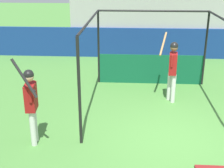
% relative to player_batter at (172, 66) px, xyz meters
% --- Properties ---
extents(ground_plane, '(60.00, 60.00, 0.00)m').
position_rel_player_batter_xyz_m(ground_plane, '(-0.15, -2.38, -1.12)').
color(ground_plane, '#477F38').
extents(outfield_wall, '(24.00, 0.12, 1.33)m').
position_rel_player_batter_xyz_m(outfield_wall, '(-0.15, 4.89, -0.45)').
color(outfield_wall, navy).
rests_on(outfield_wall, ground).
extents(bleacher_section, '(7.60, 2.40, 2.61)m').
position_rel_player_batter_xyz_m(bleacher_section, '(-0.15, 6.15, 0.19)').
color(bleacher_section, '#9E9E99').
rests_on(bleacher_section, ground).
extents(batting_cage, '(3.68, 4.19, 2.54)m').
position_rel_player_batter_xyz_m(batting_cage, '(-0.54, 0.70, 0.03)').
color(batting_cage, black).
rests_on(batting_cage, ground).
extents(player_batter, '(0.56, 0.91, 2.00)m').
position_rel_player_batter_xyz_m(player_batter, '(0.00, 0.00, 0.00)').
color(player_batter, silver).
rests_on(player_batter, ground).
extents(player_waiting, '(0.57, 0.74, 2.12)m').
position_rel_player_batter_xyz_m(player_waiting, '(-3.41, -2.68, -0.03)').
color(player_waiting, silver).
rests_on(player_waiting, ground).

